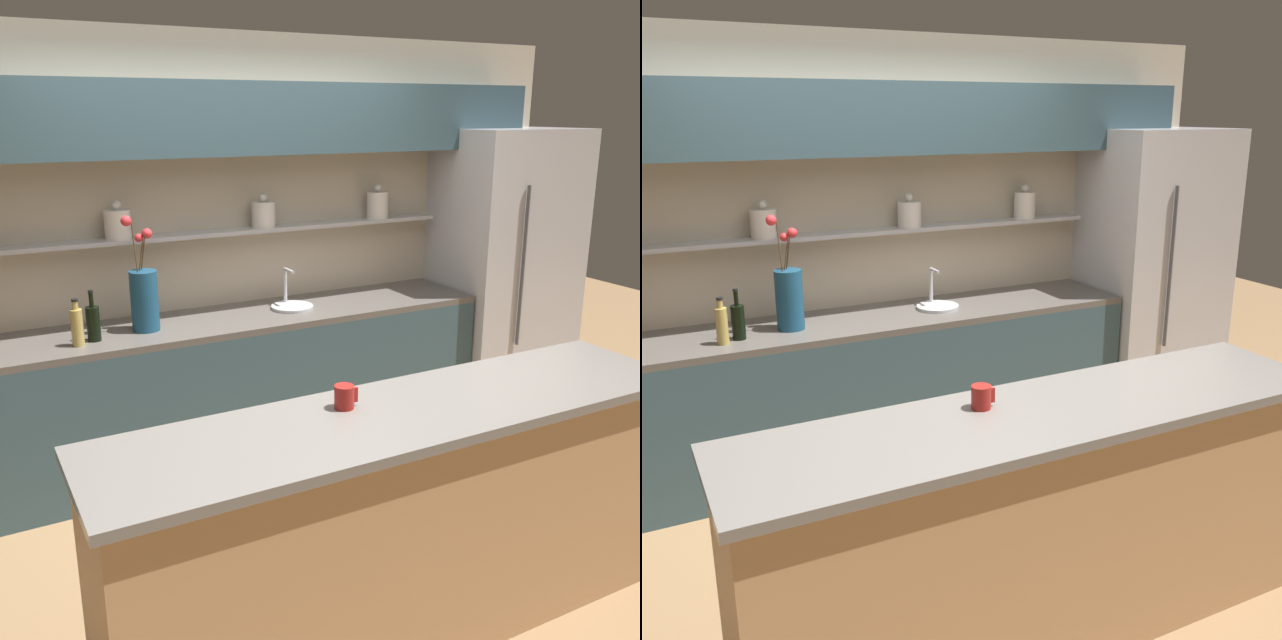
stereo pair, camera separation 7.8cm
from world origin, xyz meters
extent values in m
plane|color=olive|center=(0.00, 0.00, 0.00)|extent=(12.00, 12.00, 0.00)
cube|color=beige|center=(0.00, 1.60, 1.30)|extent=(5.20, 0.10, 2.60)
cube|color=#B7B7BC|center=(-0.16, 1.46, 1.41)|extent=(3.48, 0.18, 0.02)
cylinder|color=silver|center=(-0.61, 1.45, 1.50)|extent=(0.15, 0.15, 0.17)
sphere|color=silver|center=(-0.61, 1.45, 1.62)|extent=(0.05, 0.05, 0.05)
cylinder|color=silver|center=(0.31, 1.45, 1.50)|extent=(0.15, 0.15, 0.16)
sphere|color=silver|center=(0.31, 1.45, 1.61)|extent=(0.05, 0.05, 0.05)
cylinder|color=silver|center=(1.16, 1.45, 1.51)|extent=(0.15, 0.15, 0.18)
sphere|color=silver|center=(1.16, 1.45, 1.63)|extent=(0.05, 0.05, 0.05)
cube|color=#334C56|center=(0.00, 1.38, 2.09)|extent=(4.42, 0.34, 0.42)
cube|color=#334C56|center=(-0.16, 1.24, 0.44)|extent=(3.58, 0.62, 0.88)
cube|color=#56514C|center=(-0.16, 1.24, 0.90)|extent=(3.58, 0.62, 0.04)
cube|color=tan|center=(0.00, -0.61, 0.49)|extent=(2.47, 0.55, 0.98)
cube|color=slate|center=(0.00, -0.61, 1.00)|extent=(2.53, 0.61, 0.04)
cube|color=#B7B7BC|center=(2.13, 1.20, 1.01)|extent=(0.95, 0.70, 2.02)
cylinder|color=#4C4C51|center=(1.96, 0.83, 1.11)|extent=(0.02, 0.02, 1.11)
cylinder|color=navy|center=(-0.54, 1.22, 1.09)|extent=(0.16, 0.16, 0.35)
cylinder|color=#4C3319|center=(-0.53, 1.22, 1.37)|extent=(0.03, 0.05, 0.20)
sphere|color=red|center=(-0.50, 1.25, 1.47)|extent=(0.06, 0.06, 0.06)
cylinder|color=#4C3319|center=(-0.54, 1.22, 1.36)|extent=(0.04, 0.01, 0.18)
sphere|color=red|center=(-0.54, 1.26, 1.45)|extent=(0.05, 0.05, 0.05)
cylinder|color=#4C3319|center=(-0.58, 1.20, 1.41)|extent=(0.02, 0.03, 0.29)
sphere|color=red|center=(-0.62, 1.19, 1.56)|extent=(0.06, 0.06, 0.06)
cylinder|color=#B7B7BC|center=(0.40, 1.24, 0.93)|extent=(0.27, 0.27, 0.02)
cylinder|color=#B7B7BC|center=(0.40, 1.34, 1.05)|extent=(0.02, 0.02, 0.22)
cylinder|color=#B7B7BC|center=(0.40, 1.28, 1.16)|extent=(0.02, 0.12, 0.02)
cylinder|color=tan|center=(-0.94, 1.11, 1.02)|extent=(0.06, 0.06, 0.20)
cylinder|color=tan|center=(-0.94, 1.11, 1.14)|extent=(0.03, 0.03, 0.04)
cylinder|color=black|center=(-0.94, 1.11, 1.17)|extent=(0.03, 0.03, 0.01)
cylinder|color=black|center=(-0.85, 1.16, 1.02)|extent=(0.07, 0.07, 0.19)
cylinder|color=black|center=(-0.85, 1.16, 1.15)|extent=(0.02, 0.02, 0.08)
cylinder|color=black|center=(-0.85, 1.16, 1.20)|extent=(0.03, 0.03, 0.01)
cylinder|color=maroon|center=(-0.22, -0.49, 1.07)|extent=(0.08, 0.08, 0.09)
cube|color=maroon|center=(-0.17, -0.49, 1.07)|extent=(0.02, 0.01, 0.06)
camera|label=1|loc=(-1.51, -2.71, 2.14)|focal=40.00mm
camera|label=2|loc=(-1.44, -2.75, 2.14)|focal=40.00mm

